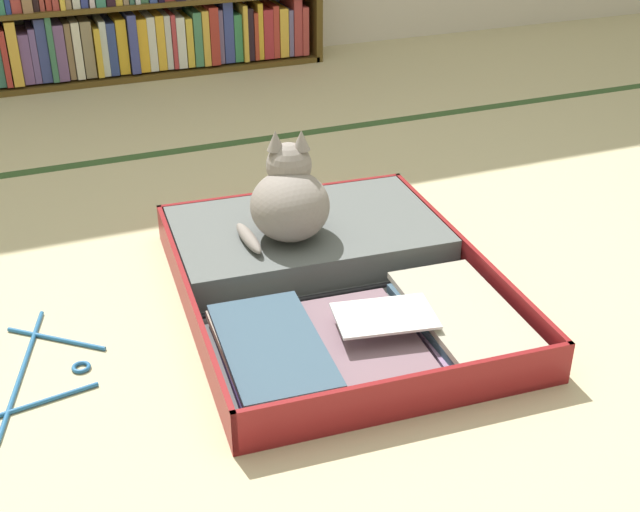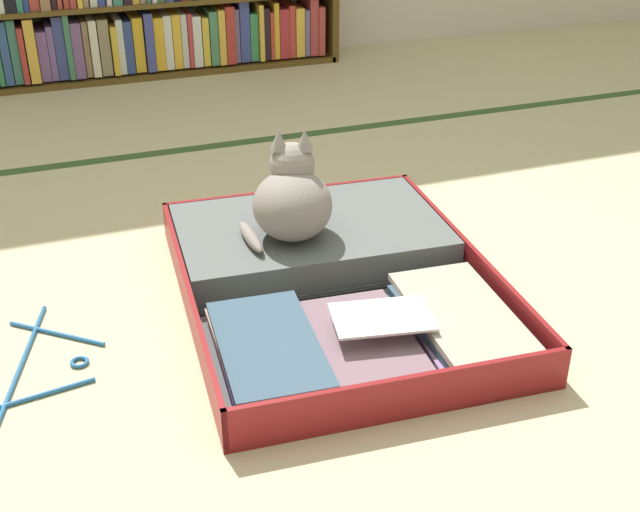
{
  "view_description": "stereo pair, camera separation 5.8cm",
  "coord_description": "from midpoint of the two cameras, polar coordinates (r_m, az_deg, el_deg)",
  "views": [
    {
      "loc": [
        -0.65,
        -1.38,
        1.06
      ],
      "look_at": [
        -0.02,
        0.17,
        0.14
      ],
      "focal_mm": 46.22,
      "sensor_mm": 36.0,
      "label": 1
    },
    {
      "loc": [
        -0.59,
        -1.4,
        1.06
      ],
      "look_at": [
        -0.02,
        0.17,
        0.14
      ],
      "focal_mm": 46.22,
      "sensor_mm": 36.0,
      "label": 2
    }
  ],
  "objects": [
    {
      "name": "tatami_border",
      "position": [
        2.95,
        -8.39,
        7.5
      ],
      "size": [
        4.8,
        0.05,
        0.0
      ],
      "color": "#335228",
      "rests_on": "ground_plane"
    },
    {
      "name": "clothes_hanger",
      "position": [
        1.87,
        -19.59,
        -7.44
      ],
      "size": [
        0.29,
        0.44,
        0.01
      ],
      "color": "#246095",
      "rests_on": "ground_plane"
    },
    {
      "name": "ground_plane",
      "position": [
        1.86,
        1.74,
        -6.06
      ],
      "size": [
        10.0,
        10.0,
        0.0
      ],
      "primitive_type": "plane",
      "color": "#CABB8F"
    },
    {
      "name": "open_suitcase",
      "position": [
        2.04,
        -0.31,
        -1.14
      ],
      "size": [
        0.78,
        0.97,
        0.1
      ],
      "color": "maroon",
      "rests_on": "ground_plane"
    },
    {
      "name": "black_cat",
      "position": [
        2.06,
        -2.97,
        3.93
      ],
      "size": [
        0.26,
        0.27,
        0.27
      ],
      "color": "gray",
      "rests_on": "open_suitcase"
    }
  ]
}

